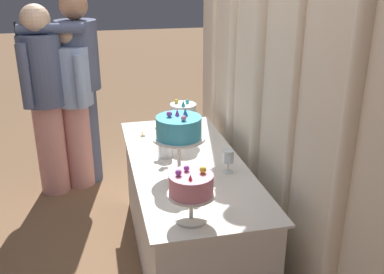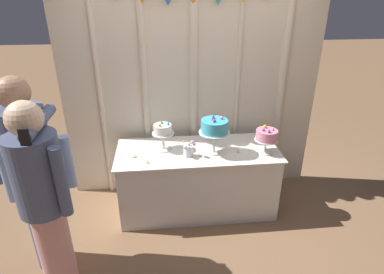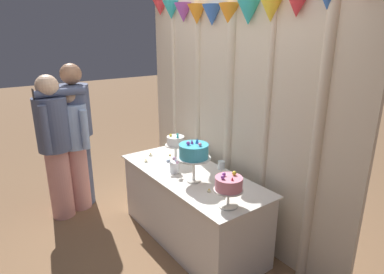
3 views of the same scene
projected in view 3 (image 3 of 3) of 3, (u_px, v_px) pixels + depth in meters
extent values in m
plane|color=#846042|center=(183.00, 241.00, 3.35)|extent=(24.00, 24.00, 0.00)
cube|color=beige|center=(230.00, 108.00, 3.27)|extent=(2.85, 0.04, 2.65)
cylinder|color=beige|center=(174.00, 93.00, 4.04)|extent=(0.05, 0.05, 2.65)
cylinder|color=beige|center=(197.00, 100.00, 3.66)|extent=(0.08, 0.08, 2.65)
cylinder|color=beige|center=(229.00, 108.00, 3.25)|extent=(0.10, 0.10, 2.65)
cylinder|color=beige|center=(267.00, 118.00, 2.87)|extent=(0.06, 0.06, 2.65)
cylinder|color=beige|center=(318.00, 132.00, 2.47)|extent=(0.09, 0.09, 2.65)
cone|color=#DB333D|center=(160.00, 7.00, 3.87)|extent=(0.20, 0.20, 0.20)
cone|color=#2DB2B7|center=(171.00, 10.00, 3.70)|extent=(0.20, 0.20, 0.20)
cone|color=purple|center=(183.00, 13.00, 3.52)|extent=(0.20, 0.20, 0.20)
cone|color=orange|center=(197.00, 14.00, 3.34)|extent=(0.20, 0.20, 0.20)
cone|color=blue|center=(212.00, 15.00, 3.15)|extent=(0.20, 0.20, 0.20)
cone|color=orange|center=(229.00, 15.00, 2.96)|extent=(0.20, 0.20, 0.20)
cone|color=#2DB2B7|center=(249.00, 13.00, 2.77)|extent=(0.20, 0.20, 0.20)
cone|color=yellow|center=(271.00, 9.00, 2.57)|extent=(0.20, 0.20, 0.20)
cone|color=#DB333D|center=(297.00, 3.00, 2.38)|extent=(0.20, 0.20, 0.20)
cube|color=white|center=(191.00, 207.00, 3.29)|extent=(1.64, 0.66, 0.72)
cube|color=white|center=(191.00, 174.00, 3.18)|extent=(1.69, 0.71, 0.01)
cylinder|color=silver|center=(176.00, 161.00, 3.48)|extent=(0.17, 0.17, 0.01)
cylinder|color=silver|center=(176.00, 153.00, 3.45)|extent=(0.03, 0.03, 0.17)
cylinder|color=silver|center=(176.00, 145.00, 3.42)|extent=(0.23, 0.23, 0.01)
cylinder|color=white|center=(176.00, 140.00, 3.41)|extent=(0.18, 0.18, 0.09)
cone|color=#2DB2B7|center=(178.00, 136.00, 3.34)|extent=(0.03, 0.03, 0.04)
sphere|color=#2DB2B7|center=(178.00, 134.00, 3.41)|extent=(0.03, 0.03, 0.03)
sphere|color=yellow|center=(171.00, 135.00, 3.39)|extent=(0.03, 0.03, 0.03)
cylinder|color=silver|center=(194.00, 180.00, 3.01)|extent=(0.13, 0.13, 0.01)
cylinder|color=silver|center=(194.00, 169.00, 2.97)|extent=(0.02, 0.02, 0.21)
cylinder|color=silver|center=(194.00, 158.00, 2.94)|extent=(0.31, 0.31, 0.01)
cylinder|color=#3DB2D1|center=(194.00, 151.00, 2.92)|extent=(0.27, 0.27, 0.13)
sphere|color=pink|center=(200.00, 144.00, 2.85)|extent=(0.03, 0.03, 0.03)
cone|color=blue|center=(197.00, 141.00, 2.92)|extent=(0.03, 0.03, 0.05)
cone|color=purple|center=(192.00, 141.00, 2.91)|extent=(0.03, 0.03, 0.04)
sphere|color=purple|center=(188.00, 143.00, 2.88)|extent=(0.03, 0.03, 0.03)
cylinder|color=silver|center=(228.00, 205.00, 2.58)|extent=(0.16, 0.16, 0.01)
cylinder|color=silver|center=(228.00, 197.00, 2.56)|extent=(0.02, 0.02, 0.13)
cylinder|color=silver|center=(228.00, 190.00, 2.53)|extent=(0.24, 0.24, 0.01)
cylinder|color=pink|center=(229.00, 183.00, 2.52)|extent=(0.22, 0.22, 0.10)
cone|color=#DB333D|center=(232.00, 179.00, 2.45)|extent=(0.02, 0.02, 0.03)
sphere|color=yellow|center=(234.00, 173.00, 2.53)|extent=(0.03, 0.03, 0.03)
sphere|color=purple|center=(224.00, 174.00, 2.52)|extent=(0.03, 0.03, 0.03)
sphere|color=purple|center=(223.00, 177.00, 2.47)|extent=(0.03, 0.03, 0.03)
cylinder|color=silver|center=(221.00, 175.00, 3.14)|extent=(0.06, 0.06, 0.00)
cylinder|color=silver|center=(221.00, 172.00, 3.13)|extent=(0.01, 0.01, 0.06)
cylinder|color=silver|center=(221.00, 165.00, 3.11)|extent=(0.07, 0.07, 0.08)
cylinder|color=silver|center=(174.00, 167.00, 3.18)|extent=(0.09, 0.09, 0.11)
sphere|color=#E5C666|center=(170.00, 155.00, 3.16)|extent=(0.02, 0.02, 0.02)
sphere|color=#CC9EC6|center=(177.00, 162.00, 3.10)|extent=(0.03, 0.03, 0.03)
sphere|color=silver|center=(168.00, 161.00, 3.15)|extent=(0.04, 0.04, 0.04)
sphere|color=#E5C666|center=(174.00, 159.00, 3.11)|extent=(0.03, 0.03, 0.03)
sphere|color=#CC9EC6|center=(174.00, 159.00, 3.09)|extent=(0.04, 0.04, 0.04)
sphere|color=silver|center=(176.00, 161.00, 3.16)|extent=(0.03, 0.03, 0.03)
cylinder|color=beige|center=(151.00, 155.00, 3.63)|extent=(0.04, 0.04, 0.02)
sphere|color=#F9CC4C|center=(150.00, 153.00, 3.62)|extent=(0.01, 0.01, 0.01)
cylinder|color=beige|center=(146.00, 161.00, 3.45)|extent=(0.04, 0.04, 0.02)
sphere|color=#F9CC4C|center=(146.00, 160.00, 3.45)|extent=(0.01, 0.01, 0.01)
cylinder|color=beige|center=(209.00, 191.00, 2.80)|extent=(0.04, 0.04, 0.01)
sphere|color=#F9CC4C|center=(209.00, 190.00, 2.80)|extent=(0.01, 0.01, 0.01)
cylinder|color=#D6938E|center=(79.00, 177.00, 3.89)|extent=(0.31, 0.31, 0.78)
cylinder|color=#93ADD6|center=(73.00, 126.00, 3.69)|extent=(0.44, 0.44, 0.50)
sphere|color=tan|center=(69.00, 95.00, 3.58)|extent=(0.20, 0.20, 0.20)
cube|color=#664C84|center=(58.00, 126.00, 3.60)|extent=(0.04, 0.02, 0.32)
cylinder|color=#93ADD6|center=(61.00, 124.00, 3.81)|extent=(0.08, 0.08, 0.44)
cylinder|color=#93ADD6|center=(85.00, 130.00, 3.58)|extent=(0.08, 0.08, 0.44)
cylinder|color=#4C5675|center=(82.00, 169.00, 3.97)|extent=(0.32, 0.32, 0.89)
cylinder|color=#4C5675|center=(75.00, 110.00, 3.75)|extent=(0.45, 0.45, 0.59)
sphere|color=#A37556|center=(71.00, 74.00, 3.62)|extent=(0.24, 0.24, 0.24)
cylinder|color=#4C5675|center=(63.00, 108.00, 3.86)|extent=(0.08, 0.08, 0.52)
cylinder|color=#4C5675|center=(60.00, 92.00, 3.41)|extent=(0.08, 0.52, 0.08)
cube|color=black|center=(33.00, 95.00, 3.26)|extent=(0.06, 0.01, 0.12)
cylinder|color=#D6938E|center=(60.00, 183.00, 3.69)|extent=(0.34, 0.34, 0.82)
cylinder|color=#4C5675|center=(52.00, 124.00, 3.48)|extent=(0.48, 0.48, 0.58)
sphere|color=beige|center=(47.00, 86.00, 3.35)|extent=(0.24, 0.24, 0.24)
cylinder|color=#4C5675|center=(58.00, 120.00, 3.68)|extent=(0.08, 0.08, 0.51)
cylinder|color=#4C5675|center=(45.00, 130.00, 3.27)|extent=(0.08, 0.08, 0.51)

